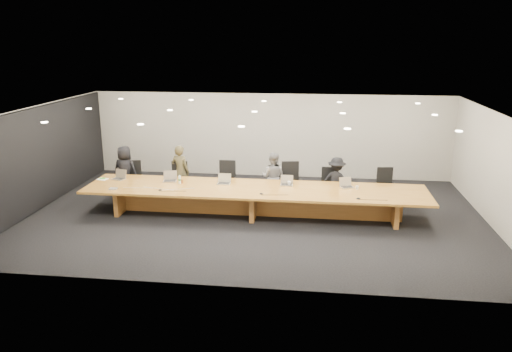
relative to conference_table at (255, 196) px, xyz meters
The scene contains 29 objects.
ground 0.52m from the conference_table, ahead, with size 12.00×12.00×0.00m, color black.
back_wall 4.10m from the conference_table, 90.00° to the left, with size 12.00×0.02×2.80m, color beige.
left_wall_panel 6.00m from the conference_table, behind, with size 0.08×7.84×2.74m, color black.
conference_table is the anchor object (origin of this frame).
chair_far_left 3.98m from the conference_table, 162.13° to the left, with size 0.54×0.54×1.07m, color black, non-canonical shape.
chair_left 2.65m from the conference_table, 154.18° to the left, with size 0.56×0.56×1.10m, color black, non-canonical shape.
chair_mid_left 1.59m from the conference_table, 128.56° to the left, with size 0.58×0.58×1.15m, color black, non-canonical shape.
chair_mid_right 1.49m from the conference_table, 52.77° to the left, with size 0.60×0.60×1.18m, color black, non-canonical shape.
chair_right 2.33m from the conference_table, 32.34° to the left, with size 0.53×0.53×1.04m, color black, non-canonical shape.
chair_far_right 3.79m from the conference_table, 20.14° to the left, with size 0.54×0.54×1.07m, color black, non-canonical shape.
person_a 4.24m from the conference_table, 162.60° to the left, with size 0.74×0.48×1.51m, color black.
person_b 2.69m from the conference_table, 151.60° to the left, with size 0.57×0.38×1.58m, color #3C3620.
person_c 1.31m from the conference_table, 73.33° to the left, with size 0.70×0.55×1.44m, color slate.
person_d 2.46m from the conference_table, 27.91° to the left, with size 0.89×0.51×1.37m, color black.
laptop_a 3.92m from the conference_table, behind, with size 0.35×0.26×0.28m, color #C4B296, non-canonical shape.
laptop_b 2.45m from the conference_table, behind, with size 0.37×0.27×0.29m, color tan, non-canonical shape.
laptop_c 0.99m from the conference_table, 162.06° to the left, with size 0.35×0.26×0.28m, color beige, non-canonical shape.
laptop_d 0.97m from the conference_table, 24.92° to the left, with size 0.33×0.24×0.26m, color tan, non-canonical shape.
laptop_e 2.47m from the conference_table, ahead, with size 0.34×0.24×0.27m, color #C2B094, non-canonical shape.
water_bottle 2.10m from the conference_table, behind, with size 0.07×0.07×0.22m, color silver.
amber_mug 2.06m from the conference_table, behind, with size 0.07×0.07×0.09m, color brown.
paper_cup_near 1.02m from the conference_table, 25.04° to the left, with size 0.09×0.09×0.10m, color white.
paper_cup_far 2.70m from the conference_table, ahead, with size 0.07×0.07×0.09m, color silver.
notepad 4.35m from the conference_table, behind, with size 0.27×0.21×0.02m, color white.
lime_gadget 4.35m from the conference_table, behind, with size 0.15×0.08×0.02m, color green.
av_box 3.71m from the conference_table, behind, with size 0.20×0.15×0.03m, color #BBBBC0.
mic_left 2.47m from the conference_table, 168.67° to the right, with size 0.11×0.11×0.03m, color black.
mic_center 0.59m from the conference_table, 64.16° to the right, with size 0.11×0.11×0.03m, color black.
mic_right 2.72m from the conference_table, 12.31° to the right, with size 0.12×0.12×0.03m, color black.
Camera 1 is at (1.59, -12.45, 4.57)m, focal length 35.00 mm.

